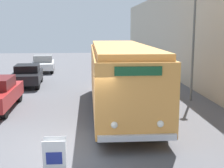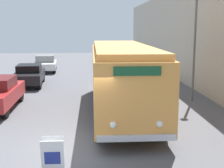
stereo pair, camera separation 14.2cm
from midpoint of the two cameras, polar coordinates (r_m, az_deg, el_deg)
name	(u,v)px [view 1 (the left image)]	position (r m, az deg, el deg)	size (l,w,h in m)	color
ground_plane	(77,147)	(10.85, -6.86, -11.34)	(80.00, 80.00, 0.00)	#56565B
building_wall_right	(194,35)	(21.20, 14.61, 8.68)	(0.30, 60.00, 7.02)	#B2A893
vintage_bus	(121,75)	(14.72, 1.29, 1.70)	(2.64, 10.58, 3.18)	black
sign_board	(55,158)	(8.78, -10.92, -13.17)	(0.61, 0.40, 1.06)	gray
streetlamp	(194,25)	(17.31, 14.56, 10.32)	(0.36, 0.36, 6.29)	#595E60
parked_car_mid	(27,75)	(22.33, -15.38, 1.62)	(2.15, 4.40, 1.46)	black
parked_car_far	(43,63)	(29.21, -12.62, 3.69)	(2.27, 4.31, 1.49)	black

